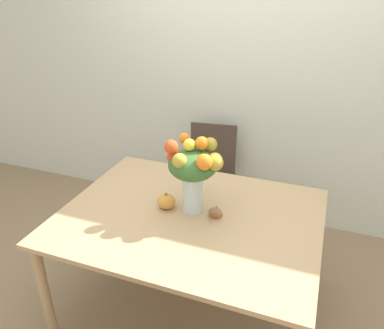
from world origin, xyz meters
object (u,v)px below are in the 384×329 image
at_px(flower_vase, 193,169).
at_px(turkey_figurine, 216,211).
at_px(pumpkin, 166,201).
at_px(dining_chair_near_window, 210,176).

height_order(flower_vase, turkey_figurine, flower_vase).
distance_m(flower_vase, pumpkin, 0.29).
xyz_separation_m(pumpkin, dining_chair_near_window, (-0.01, 0.94, -0.30)).
distance_m(flower_vase, turkey_figurine, 0.30).
bearing_deg(pumpkin, dining_chair_near_window, 90.70).
bearing_deg(turkey_figurine, flower_vase, 175.73).
height_order(turkey_figurine, dining_chair_near_window, dining_chair_near_window).
distance_m(pumpkin, turkey_figurine, 0.32).
height_order(flower_vase, dining_chair_near_window, flower_vase).
relative_size(turkey_figurine, dining_chair_near_window, 0.12).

